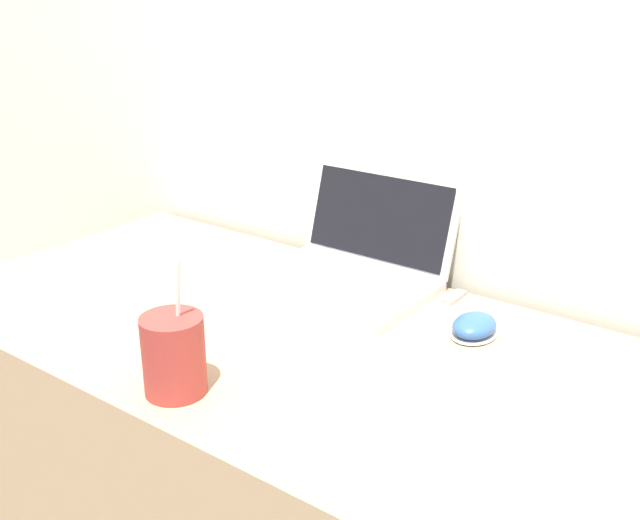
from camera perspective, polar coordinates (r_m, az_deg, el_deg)
wall_back at (r=1.37m, az=9.68°, el=18.76°), size 7.00×0.04×2.50m
laptop at (r=1.40m, az=2.43°, el=-0.08°), size 0.32×0.30×0.22m
drink_cup at (r=1.05m, az=-11.08°, el=-7.01°), size 0.09×0.09×0.20m
computer_mouse at (r=1.23m, az=11.67°, el=-5.00°), size 0.07×0.09×0.04m
usb_stick at (r=1.37m, az=10.21°, el=-2.80°), size 0.02×0.06×0.01m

